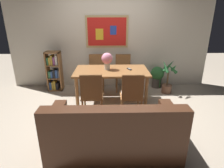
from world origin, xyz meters
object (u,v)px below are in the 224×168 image
dining_chair_near_right (132,93)px  dining_chair_far_right (123,69)px  leather_couch (113,134)px  potted_ivy (157,76)px  dining_chair_far_left (97,69)px  dining_chair_near_left (92,93)px  bookshelf (54,72)px  dining_table (111,74)px  potted_palm (168,80)px  flower_vase (107,59)px  tv_remote (129,69)px

dining_chair_near_right → dining_chair_far_right: (-0.04, 1.51, 0.00)m
leather_couch → potted_ivy: (1.25, 2.54, 0.01)m
dining_chair_far_left → dining_chair_near_left: same height
dining_chair_near_left → bookshelf: bookshelf is taller
leather_couch → bookshelf: (-1.44, 2.42, 0.18)m
dining_chair_near_left → dining_chair_far_right: bearing=65.3°
dining_table → potted_palm: (1.40, 0.47, -0.31)m
dining_table → dining_chair_far_right: bearing=67.1°
dining_table → dining_chair_near_right: (0.35, -0.76, -0.11)m
flower_vase → dining_table: bearing=-32.3°
dining_table → potted_ivy: (1.25, 0.87, -0.33)m
dining_table → dining_chair_far_right: dining_chair_far_right is taller
flower_vase → dining_chair_far_right: bearing=59.7°
dining_table → dining_chair_near_right: 0.85m
leather_couch → tv_remote: size_ratio=11.19×
dining_table → flower_vase: 0.33m
dining_chair_near_left → flower_vase: size_ratio=2.52×
dining_chair_far_left → leather_couch: bearing=-81.6°
dining_chair_near_left → potted_ivy: bearing=45.0°
dining_table → potted_palm: 1.51m
dining_chair_far_right → potted_ivy: (0.93, 0.12, -0.22)m
tv_remote → potted_palm: bearing=23.2°
dining_table → potted_palm: bearing=18.5°
dining_chair_far_right → leather_couch: size_ratio=0.51×
dining_chair_near_right → dining_chair_near_left: size_ratio=1.00×
dining_table → dining_chair_near_right: bearing=-65.1°
dining_table → potted_ivy: dining_table is taller
dining_chair_near_left → leather_couch: dining_chair_near_left is taller
dining_table → dining_chair_far_right: size_ratio=1.72×
bookshelf → potted_palm: 2.87m
dining_chair_near_left → potted_ivy: dining_chair_near_left is taller
dining_chair_near_right → dining_chair_far_left: (-0.72, 1.53, 0.00)m
bookshelf → potted_palm: bookshelf is taller
dining_chair_near_right → dining_chair_far_right: 1.51m
dining_chair_near_right → potted_palm: bearing=49.6°
dining_table → dining_chair_far_left: 0.86m
leather_couch → flower_vase: flower_vase is taller
dining_chair_far_right → tv_remote: bearing=-84.3°
dining_chair_far_right → bookshelf: (-1.76, -0.00, -0.04)m
dining_chair_far_left → dining_chair_near_left: (-0.00, -1.51, 0.00)m
bookshelf → potted_palm: (2.85, -0.28, -0.15)m
flower_vase → dining_chair_near_left: bearing=-109.4°
leather_couch → tv_remote: bearing=76.9°
dining_chair_near_right → tv_remote: 0.83m
dining_chair_far_right → bookshelf: size_ratio=0.90×
flower_vase → dining_chair_near_right: bearing=-61.6°
bookshelf → flower_vase: size_ratio=2.79×
dining_chair_near_right → dining_chair_far_right: same height
potted_palm → dining_chair_far_right: bearing=165.5°
potted_palm → flower_vase: size_ratio=2.35×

